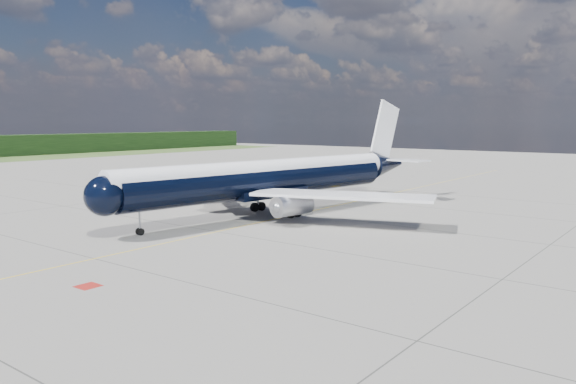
% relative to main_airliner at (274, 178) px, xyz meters
% --- Properties ---
extents(ground, '(320.00, 320.00, 0.00)m').
position_rel_main_airliner_xyz_m(ground, '(2.22, 7.39, -4.68)').
color(ground, gray).
rests_on(ground, ground).
extents(taxiway_centerline, '(0.16, 160.00, 0.01)m').
position_rel_main_airliner_xyz_m(taxiway_centerline, '(2.22, 2.39, -4.67)').
color(taxiway_centerline, yellow).
rests_on(taxiway_centerline, ground).
extents(red_marking, '(1.60, 1.60, 0.01)m').
position_rel_main_airliner_xyz_m(red_marking, '(9.02, -32.61, -4.67)').
color(red_marking, maroon).
rests_on(red_marking, ground).
extents(main_airliner, '(42.40, 52.06, 15.08)m').
position_rel_main_airliner_xyz_m(main_airliner, '(0.00, 0.00, 0.00)').
color(main_airliner, black).
rests_on(main_airliner, ground).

